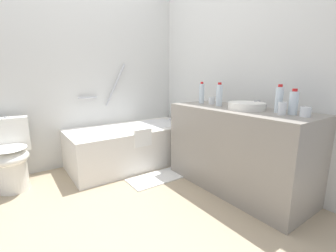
{
  "coord_description": "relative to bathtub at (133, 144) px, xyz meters",
  "views": [
    {
      "loc": [
        -0.73,
        -1.83,
        1.13
      ],
      "look_at": [
        0.63,
        0.09,
        0.62
      ],
      "focal_mm": 24.57,
      "sensor_mm": 36.0,
      "label": 1
    }
  ],
  "objects": [
    {
      "name": "ground_plane",
      "position": [
        -0.56,
        -0.79,
        -0.26
      ],
      "size": [
        3.84,
        3.84,
        0.0
      ],
      "primitive_type": "plane",
      "color": "tan"
    },
    {
      "name": "bath_mat",
      "position": [
        -0.01,
        -0.58,
        -0.26
      ],
      "size": [
        0.63,
        0.32,
        0.01
      ],
      "primitive_type": "cube",
      "color": "white",
      "rests_on": "ground_plane"
    },
    {
      "name": "water_bottle_1",
      "position": [
        0.6,
        -1.58,
        0.67
      ],
      "size": [
        0.06,
        0.06,
        0.24
      ],
      "color": "silver",
      "rests_on": "vanity_counter"
    },
    {
      "name": "wall_back_tiled",
      "position": [
        -0.56,
        0.43,
        0.89
      ],
      "size": [
        3.24,
        0.1,
        2.31
      ],
      "primitive_type": "cube",
      "color": "silver",
      "rests_on": "ground_plane"
    },
    {
      "name": "drinking_glass_0",
      "position": [
        0.59,
        -0.81,
        0.6
      ],
      "size": [
        0.07,
        0.07,
        0.08
      ],
      "primitive_type": "cylinder",
      "color": "white",
      "rests_on": "vanity_counter"
    },
    {
      "name": "wall_right_mirror",
      "position": [
        0.91,
        -0.79,
        0.89
      ],
      "size": [
        0.1,
        2.75,
        2.31
      ],
      "primitive_type": "cube",
      "color": "silver",
      "rests_on": "ground_plane"
    },
    {
      "name": "water_bottle_3",
      "position": [
        0.56,
        -0.68,
        0.67
      ],
      "size": [
        0.06,
        0.06,
        0.24
      ],
      "color": "silver",
      "rests_on": "vanity_counter"
    },
    {
      "name": "water_bottle_2",
      "position": [
        0.53,
        -0.97,
        0.67
      ],
      "size": [
        0.07,
        0.07,
        0.24
      ],
      "color": "silver",
      "rests_on": "vanity_counter"
    },
    {
      "name": "water_bottle_0",
      "position": [
        0.61,
        -1.7,
        0.66
      ],
      "size": [
        0.07,
        0.07,
        0.21
      ],
      "color": "silver",
      "rests_on": "vanity_counter"
    },
    {
      "name": "sink_basin",
      "position": [
        0.55,
        -1.3,
        0.59
      ],
      "size": [
        0.34,
        0.34,
        0.07
      ],
      "primitive_type": "cylinder",
      "color": "white",
      "rests_on": "vanity_counter"
    },
    {
      "name": "toilet",
      "position": [
        -1.32,
        0.07,
        0.09
      ],
      "size": [
        0.39,
        0.53,
        0.73
      ],
      "rotation": [
        0.0,
        0.0,
        -1.64
      ],
      "color": "white",
      "rests_on": "ground_plane"
    },
    {
      "name": "sink_faucet",
      "position": [
        0.75,
        -1.3,
        0.59
      ],
      "size": [
        0.1,
        0.15,
        0.08
      ],
      "color": "#A0A0A5",
      "rests_on": "vanity_counter"
    },
    {
      "name": "drinking_glass_2",
      "position": [
        0.53,
        -1.65,
        0.61
      ],
      "size": [
        0.06,
        0.06,
        0.1
      ],
      "primitive_type": "cylinder",
      "color": "white",
      "rests_on": "vanity_counter"
    },
    {
      "name": "drinking_glass_1",
      "position": [
        0.59,
        -1.81,
        0.6
      ],
      "size": [
        0.08,
        0.08,
        0.08
      ],
      "primitive_type": "cylinder",
      "color": "white",
      "rests_on": "vanity_counter"
    },
    {
      "name": "vanity_counter",
      "position": [
        0.55,
        -1.22,
        0.15
      ],
      "size": [
        0.61,
        1.43,
        0.82
      ],
      "primitive_type": "cube",
      "color": "gray",
      "rests_on": "ground_plane"
    },
    {
      "name": "bathtub",
      "position": [
        0.0,
        0.0,
        0.0
      ],
      "size": [
        1.6,
        0.77,
        1.29
      ],
      "color": "white",
      "rests_on": "ground_plane"
    }
  ]
}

